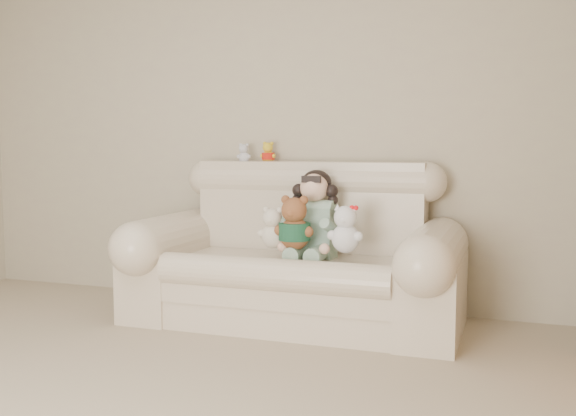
{
  "coord_description": "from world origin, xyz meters",
  "views": [
    {
      "loc": [
        1.85,
        -1.89,
        1.13
      ],
      "look_at": [
        0.52,
        1.9,
        0.75
      ],
      "focal_mm": 40.71,
      "sensor_mm": 36.0,
      "label": 1
    }
  ],
  "objects_px": {
    "seated_child": "(314,213)",
    "brown_teddy": "(295,218)",
    "cream_teddy": "(273,224)",
    "sofa": "(293,243)",
    "white_cat": "(346,224)"
  },
  "relations": [
    {
      "from": "brown_teddy",
      "to": "cream_teddy",
      "type": "bearing_deg",
      "value": 175.62
    },
    {
      "from": "sofa",
      "to": "brown_teddy",
      "type": "bearing_deg",
      "value": -67.85
    },
    {
      "from": "seated_child",
      "to": "brown_teddy",
      "type": "distance_m",
      "value": 0.23
    },
    {
      "from": "seated_child",
      "to": "brown_teddy",
      "type": "xyz_separation_m",
      "value": [
        -0.06,
        -0.22,
        -0.01
      ]
    },
    {
      "from": "cream_teddy",
      "to": "brown_teddy",
      "type": "bearing_deg",
      "value": -9.91
    },
    {
      "from": "seated_child",
      "to": "white_cat",
      "type": "distance_m",
      "value": 0.34
    },
    {
      "from": "brown_teddy",
      "to": "sofa",
      "type": "bearing_deg",
      "value": 112.65
    },
    {
      "from": "sofa",
      "to": "cream_teddy",
      "type": "height_order",
      "value": "sofa"
    },
    {
      "from": "seated_child",
      "to": "cream_teddy",
      "type": "bearing_deg",
      "value": -129.23
    },
    {
      "from": "sofa",
      "to": "brown_teddy",
      "type": "distance_m",
      "value": 0.24
    },
    {
      "from": "cream_teddy",
      "to": "seated_child",
      "type": "bearing_deg",
      "value": 40.28
    },
    {
      "from": "sofa",
      "to": "white_cat",
      "type": "height_order",
      "value": "sofa"
    },
    {
      "from": "sofa",
      "to": "white_cat",
      "type": "distance_m",
      "value": 0.43
    },
    {
      "from": "seated_child",
      "to": "brown_teddy",
      "type": "bearing_deg",
      "value": -99.68
    },
    {
      "from": "white_cat",
      "to": "brown_teddy",
      "type": "bearing_deg",
      "value": 162.17
    }
  ]
}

